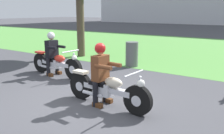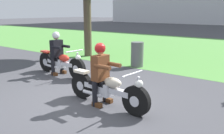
{
  "view_description": "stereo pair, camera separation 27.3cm",
  "coord_description": "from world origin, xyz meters",
  "px_view_note": "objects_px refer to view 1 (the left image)",
  "views": [
    {
      "loc": [
        3.68,
        -4.05,
        2.06
      ],
      "look_at": [
        0.76,
        0.24,
        0.85
      ],
      "focal_mm": 38.63,
      "sensor_mm": 36.0,
      "label": 1
    },
    {
      "loc": [
        3.91,
        -3.89,
        2.06
      ],
      "look_at": [
        0.76,
        0.24,
        0.85
      ],
      "focal_mm": 38.63,
      "sensor_mm": 36.0,
      "label": 2
    }
  ],
  "objects_px": {
    "motorcycle_follow": "(56,64)",
    "trash_can": "(132,54)",
    "rider_lead": "(101,69)",
    "rider_follow": "(52,50)",
    "motorcycle_lead": "(107,89)"
  },
  "relations": [
    {
      "from": "motorcycle_lead",
      "to": "rider_lead",
      "type": "relative_size",
      "value": 1.58
    },
    {
      "from": "motorcycle_lead",
      "to": "trash_can",
      "type": "distance_m",
      "value": 4.05
    },
    {
      "from": "motorcycle_follow",
      "to": "rider_follow",
      "type": "relative_size",
      "value": 1.6
    },
    {
      "from": "rider_lead",
      "to": "trash_can",
      "type": "height_order",
      "value": "rider_lead"
    },
    {
      "from": "motorcycle_lead",
      "to": "trash_can",
      "type": "bearing_deg",
      "value": 115.1
    },
    {
      "from": "trash_can",
      "to": "rider_lead",
      "type": "bearing_deg",
      "value": -70.17
    },
    {
      "from": "motorcycle_lead",
      "to": "rider_follow",
      "type": "bearing_deg",
      "value": 161.64
    },
    {
      "from": "rider_lead",
      "to": "rider_follow",
      "type": "relative_size",
      "value": 0.99
    },
    {
      "from": "trash_can",
      "to": "rider_follow",
      "type": "bearing_deg",
      "value": -120.25
    },
    {
      "from": "rider_lead",
      "to": "rider_follow",
      "type": "distance_m",
      "value": 3.08
    },
    {
      "from": "motorcycle_lead",
      "to": "trash_can",
      "type": "relative_size",
      "value": 2.37
    },
    {
      "from": "motorcycle_follow",
      "to": "trash_can",
      "type": "distance_m",
      "value": 2.9
    },
    {
      "from": "motorcycle_follow",
      "to": "rider_follow",
      "type": "distance_m",
      "value": 0.46
    },
    {
      "from": "rider_lead",
      "to": "trash_can",
      "type": "xyz_separation_m",
      "value": [
        -1.35,
        3.74,
        -0.35
      ]
    },
    {
      "from": "motorcycle_follow",
      "to": "trash_can",
      "type": "height_order",
      "value": "trash_can"
    }
  ]
}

